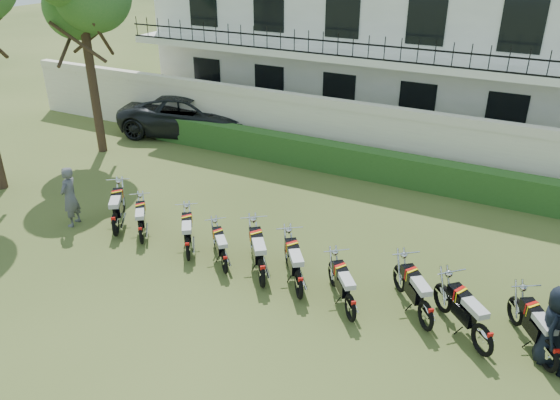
{
  "coord_description": "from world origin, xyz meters",
  "views": [
    {
      "loc": [
        5.89,
        -9.13,
        7.45
      ],
      "look_at": [
        -0.18,
        2.58,
        0.96
      ],
      "focal_mm": 35.0,
      "sensor_mm": 36.0,
      "label": 1
    }
  ],
  "objects": [
    {
      "name": "motorcycle_8",
      "position": [
        5.57,
        0.02,
        0.52
      ],
      "size": [
        1.51,
        1.56,
        1.13
      ],
      "rotation": [
        0.0,
        0.0,
        0.77
      ],
      "color": "black",
      "rests_on": "ground"
    },
    {
      "name": "perimeter_wall",
      "position": [
        0.0,
        8.0,
        1.17
      ],
      "size": [
        30.0,
        0.35,
        2.3
      ],
      "color": "#F1E8CA",
      "rests_on": "ground"
    },
    {
      "name": "motorcycle_4",
      "position": [
        0.66,
        0.04,
        0.53
      ],
      "size": [
        1.37,
        1.75,
        1.16
      ],
      "rotation": [
        0.0,
        0.0,
        0.65
      ],
      "color": "black",
      "rests_on": "ground"
    },
    {
      "name": "motorcycle_1",
      "position": [
        -3.12,
        0.29,
        0.45
      ],
      "size": [
        1.17,
        1.44,
        0.97
      ],
      "rotation": [
        0.0,
        0.0,
        0.67
      ],
      "color": "black",
      "rests_on": "ground"
    },
    {
      "name": "motorcycle_9",
      "position": [
        6.74,
        0.16,
        0.49
      ],
      "size": [
        1.11,
        1.72,
        1.07
      ],
      "rotation": [
        0.0,
        0.0,
        0.55
      ],
      "color": "black",
      "rests_on": "ground"
    },
    {
      "name": "motorcycle_5",
      "position": [
        1.61,
        0.04,
        0.52
      ],
      "size": [
        1.3,
        1.71,
        1.12
      ],
      "rotation": [
        0.0,
        0.0,
        0.64
      ],
      "color": "black",
      "rests_on": "ground"
    },
    {
      "name": "motorcycle_2",
      "position": [
        -1.54,
        0.19,
        0.47
      ],
      "size": [
        1.16,
        1.57,
        1.02
      ],
      "rotation": [
        0.0,
        0.0,
        0.62
      ],
      "color": "black",
      "rests_on": "ground"
    },
    {
      "name": "motorcycle_3",
      "position": [
        -0.41,
        0.12,
        0.44
      ],
      "size": [
        1.26,
        1.31,
        0.95
      ],
      "rotation": [
        0.0,
        0.0,
        0.76
      ],
      "color": "black",
      "rests_on": "ground"
    },
    {
      "name": "motorcycle_7",
      "position": [
        4.41,
        0.27,
        0.51
      ],
      "size": [
        1.34,
        1.65,
        1.11
      ],
      "rotation": [
        0.0,
        0.0,
        0.67
      ],
      "color": "black",
      "rests_on": "ground"
    },
    {
      "name": "building",
      "position": [
        0.0,
        13.96,
        3.71
      ],
      "size": [
        20.4,
        9.6,
        7.4
      ],
      "color": "white",
      "rests_on": "ground"
    },
    {
      "name": "motorcycle_6",
      "position": [
        2.92,
        -0.17,
        0.48
      ],
      "size": [
        1.26,
        1.55,
        1.04
      ],
      "rotation": [
        0.0,
        0.0,
        0.67
      ],
      "color": "black",
      "rests_on": "ground"
    },
    {
      "name": "suv",
      "position": [
        -7.0,
        8.14,
        0.81
      ],
      "size": [
        6.3,
        4.03,
        1.62
      ],
      "primitive_type": "imported",
      "rotation": [
        0.0,
        0.0,
        1.82
      ],
      "color": "black",
      "rests_on": "ground"
    },
    {
      "name": "hedge",
      "position": [
        1.0,
        7.2,
        0.5
      ],
      "size": [
        18.0,
        0.6,
        1.0
      ],
      "primitive_type": "cube",
      "color": "#24491A",
      "rests_on": "ground"
    },
    {
      "name": "ground",
      "position": [
        0.0,
        0.0,
        0.0
      ],
      "size": [
        100.0,
        100.0,
        0.0
      ],
      "primitive_type": "plane",
      "color": "#38471C",
      "rests_on": "ground"
    },
    {
      "name": "officer_3",
      "position": [
        6.72,
        0.45,
        0.83
      ],
      "size": [
        0.64,
        0.88,
        1.65
      ],
      "primitive_type": "imported",
      "rotation": [
        0.0,
        0.0,
        1.42
      ],
      "color": "black",
      "rests_on": "ground"
    },
    {
      "name": "motorcycle_0",
      "position": [
        -4.0,
        0.29,
        0.52
      ],
      "size": [
        1.27,
        1.76,
        1.13
      ],
      "rotation": [
        0.0,
        0.0,
        0.61
      ],
      "color": "black",
      "rests_on": "ground"
    },
    {
      "name": "inspector",
      "position": [
        -5.54,
        0.25,
        0.87
      ],
      "size": [
        0.55,
        0.71,
        1.74
      ],
      "primitive_type": "imported",
      "rotation": [
        0.0,
        0.0,
        -1.33
      ],
      "color": "slate",
      "rests_on": "ground"
    }
  ]
}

